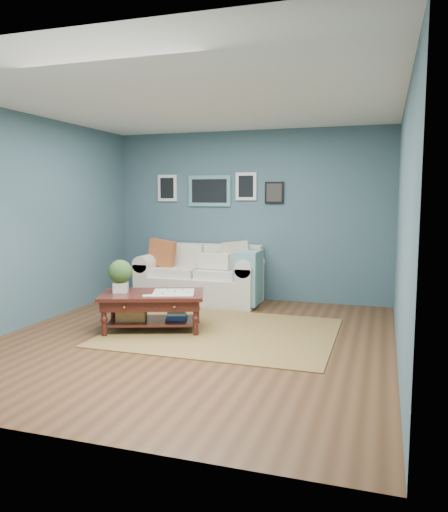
% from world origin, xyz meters
% --- Properties ---
extents(room_shell, '(5.00, 5.02, 2.70)m').
position_xyz_m(room_shell, '(-0.01, 0.06, 1.36)').
color(room_shell, brown).
rests_on(room_shell, ground).
extents(area_rug, '(2.72, 2.17, 0.01)m').
position_xyz_m(area_rug, '(0.22, 0.41, 0.01)').
color(area_rug, brown).
rests_on(area_rug, ground).
extents(loveseat, '(1.95, 0.88, 1.00)m').
position_xyz_m(loveseat, '(-0.58, 2.03, 0.41)').
color(loveseat, silver).
rests_on(loveseat, ground).
extents(coffee_table, '(1.43, 1.11, 0.88)m').
position_xyz_m(coffee_table, '(-0.70, 0.23, 0.39)').
color(coffee_table, black).
rests_on(coffee_table, ground).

